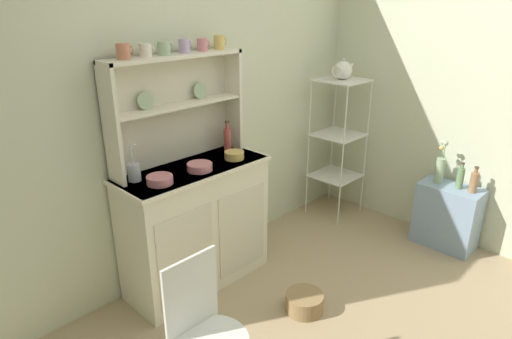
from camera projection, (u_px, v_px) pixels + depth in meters
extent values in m
cube|color=beige|center=(204.00, 101.00, 3.18)|extent=(3.84, 0.05, 2.50)
cube|color=silver|center=(196.00, 226.00, 3.10)|extent=(1.03, 0.42, 0.89)
cube|color=beige|center=(187.00, 257.00, 2.81)|extent=(0.43, 0.01, 0.63)
cube|color=beige|center=(242.00, 230.00, 3.14)|extent=(0.43, 0.01, 0.63)
cube|color=#EEE6CE|center=(193.00, 169.00, 2.94)|extent=(1.06, 0.45, 0.02)
cube|color=beige|center=(171.00, 109.00, 2.93)|extent=(0.99, 0.02, 0.73)
cube|color=silver|center=(111.00, 125.00, 2.56)|extent=(0.02, 0.18, 0.73)
cube|color=silver|center=(233.00, 100.00, 3.20)|extent=(0.02, 0.18, 0.73)
cube|color=silver|center=(178.00, 106.00, 2.87)|extent=(0.95, 0.16, 0.02)
cube|color=silver|center=(175.00, 56.00, 2.75)|extent=(0.99, 0.18, 0.02)
cylinder|color=#9EB78E|center=(145.00, 101.00, 2.72)|extent=(0.11, 0.03, 0.11)
cylinder|color=#9EB78E|center=(200.00, 91.00, 3.01)|extent=(0.11, 0.03, 0.11)
cylinder|color=silver|center=(342.00, 159.00, 3.81)|extent=(0.01, 0.01, 1.29)
cylinder|color=silver|center=(366.00, 149.00, 4.06)|extent=(0.01, 0.01, 1.29)
cylinder|color=silver|center=(308.00, 150.00, 4.05)|extent=(0.01, 0.01, 1.29)
cylinder|color=silver|center=(333.00, 141.00, 4.30)|extent=(0.01, 0.01, 1.29)
cube|color=silver|center=(342.00, 80.00, 3.82)|extent=(0.40, 0.39, 0.01)
cube|color=silver|center=(338.00, 135.00, 4.00)|extent=(0.40, 0.39, 0.01)
cube|color=silver|center=(335.00, 175.00, 4.15)|extent=(0.40, 0.39, 0.01)
cube|color=#849EBC|center=(447.00, 216.00, 3.63)|extent=(0.28, 0.48, 0.53)
cube|color=white|center=(191.00, 294.00, 2.07)|extent=(0.31, 0.02, 0.40)
cylinder|color=#93754C|center=(304.00, 302.00, 2.92)|extent=(0.25, 0.25, 0.12)
cylinder|color=#C67556|center=(123.00, 51.00, 2.49)|extent=(0.08, 0.08, 0.09)
torus|color=#C67556|center=(131.00, 50.00, 2.53)|extent=(0.01, 0.05, 0.05)
cylinder|color=silver|center=(145.00, 50.00, 2.59)|extent=(0.07, 0.07, 0.08)
torus|color=silver|center=(152.00, 49.00, 2.62)|extent=(0.01, 0.05, 0.05)
cylinder|color=#9EB78E|center=(164.00, 48.00, 2.68)|extent=(0.08, 0.08, 0.08)
torus|color=#9EB78E|center=(171.00, 47.00, 2.71)|extent=(0.01, 0.05, 0.05)
cylinder|color=#B79ECC|center=(184.00, 46.00, 2.78)|extent=(0.07, 0.07, 0.09)
torus|color=#B79ECC|center=(190.00, 45.00, 2.81)|extent=(0.01, 0.05, 0.05)
cylinder|color=#D17A84|center=(202.00, 45.00, 2.88)|extent=(0.07, 0.07, 0.08)
torus|color=#D17A84|center=(207.00, 44.00, 2.91)|extent=(0.01, 0.05, 0.05)
cylinder|color=#DBB760|center=(219.00, 42.00, 2.97)|extent=(0.07, 0.07, 0.09)
torus|color=#DBB760|center=(224.00, 41.00, 3.00)|extent=(0.01, 0.05, 0.05)
cylinder|color=#D17A84|center=(160.00, 180.00, 2.67)|extent=(0.16, 0.16, 0.05)
cylinder|color=#D17A84|center=(200.00, 167.00, 2.88)|extent=(0.17, 0.17, 0.05)
cylinder|color=#DBB760|center=(234.00, 155.00, 3.08)|extent=(0.14, 0.14, 0.05)
cylinder|color=#B74C47|center=(228.00, 140.00, 3.22)|extent=(0.05, 0.05, 0.17)
cylinder|color=#B74C47|center=(227.00, 126.00, 3.18)|extent=(0.02, 0.02, 0.05)
cylinder|color=#4C382D|center=(227.00, 122.00, 3.17)|extent=(0.03, 0.03, 0.01)
cylinder|color=#B2B7C6|center=(134.00, 172.00, 2.70)|extent=(0.08, 0.08, 0.11)
cylinder|color=silver|center=(131.00, 160.00, 2.69)|extent=(0.04, 0.01, 0.17)
ellipsoid|color=silver|center=(129.00, 146.00, 2.66)|extent=(0.02, 0.01, 0.01)
cylinder|color=silver|center=(134.00, 163.00, 2.66)|extent=(0.03, 0.02, 0.17)
ellipsoid|color=silver|center=(132.00, 149.00, 2.62)|extent=(0.02, 0.01, 0.01)
cylinder|color=silver|center=(136.00, 160.00, 2.67)|extent=(0.03, 0.02, 0.18)
ellipsoid|color=silver|center=(135.00, 145.00, 2.63)|extent=(0.02, 0.01, 0.01)
sphere|color=white|center=(343.00, 70.00, 3.79)|extent=(0.16, 0.16, 0.16)
sphere|color=silver|center=(344.00, 60.00, 3.76)|extent=(0.02, 0.02, 0.02)
cylinder|color=white|center=(350.00, 67.00, 3.86)|extent=(0.09, 0.02, 0.07)
torus|color=white|center=(337.00, 71.00, 3.73)|extent=(0.01, 0.10, 0.10)
cylinder|color=#9EB78E|center=(440.00, 171.00, 3.57)|extent=(0.07, 0.07, 0.21)
cylinder|color=#4C844C|center=(441.00, 151.00, 3.52)|extent=(0.00, 0.01, 0.16)
sphere|color=silver|center=(443.00, 142.00, 3.49)|extent=(0.03, 0.03, 0.03)
cylinder|color=#4C844C|center=(444.00, 152.00, 3.50)|extent=(0.00, 0.01, 0.15)
sphere|color=#9EB78E|center=(446.00, 143.00, 3.47)|extent=(0.04, 0.04, 0.04)
cylinder|color=#4C844C|center=(440.00, 154.00, 3.52)|extent=(0.00, 0.01, 0.11)
sphere|color=#DBB760|center=(442.00, 148.00, 3.50)|extent=(0.04, 0.04, 0.04)
cylinder|color=#6B8C60|center=(460.00, 178.00, 3.47)|extent=(0.06, 0.06, 0.17)
cylinder|color=#6B8C60|center=(462.00, 166.00, 3.43)|extent=(0.03, 0.03, 0.04)
cylinder|color=#4C382D|center=(463.00, 163.00, 3.42)|extent=(0.03, 0.03, 0.01)
cylinder|color=#99704C|center=(474.00, 183.00, 3.40)|extent=(0.06, 0.06, 0.16)
cylinder|color=#99704C|center=(476.00, 171.00, 3.36)|extent=(0.03, 0.03, 0.04)
cylinder|color=#4C382D|center=(477.00, 167.00, 3.36)|extent=(0.03, 0.03, 0.01)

